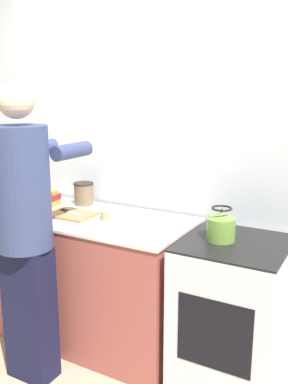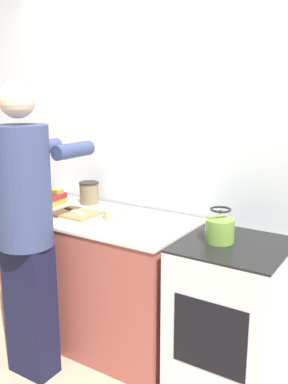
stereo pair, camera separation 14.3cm
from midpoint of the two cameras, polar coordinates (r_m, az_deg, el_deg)
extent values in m
plane|color=tan|center=(2.95, -3.38, -23.28)|extent=(12.00, 12.00, 0.00)
cube|color=silver|center=(3.03, 4.47, 4.59)|extent=(8.00, 0.05, 2.60)
cube|color=#9E4C42|center=(3.12, -4.68, -11.54)|extent=(1.31, 0.67, 0.90)
cube|color=beige|center=(2.96, -4.85, -3.45)|extent=(1.33, 0.70, 0.02)
cube|color=silver|center=(2.67, 13.02, -16.22)|extent=(0.59, 0.62, 0.91)
cube|color=black|center=(2.48, 13.58, -6.88)|extent=(0.59, 0.62, 0.01)
cube|color=black|center=(2.40, 10.51, -18.49)|extent=(0.41, 0.01, 0.40)
cube|color=black|center=(2.83, -13.39, -15.06)|extent=(0.29, 0.18, 0.86)
cylinder|color=navy|center=(2.56, -14.33, 0.64)|extent=(0.33, 0.33, 0.71)
sphere|color=beige|center=(2.50, -15.00, 11.79)|extent=(0.21, 0.21, 0.21)
cylinder|color=navy|center=(2.83, -12.19, 5.85)|extent=(0.09, 0.30, 0.09)
cylinder|color=navy|center=(2.64, -7.87, 5.51)|extent=(0.09, 0.30, 0.09)
cube|color=#A87A4C|center=(3.02, -7.91, -2.82)|extent=(0.33, 0.24, 0.02)
cube|color=silver|center=(2.99, -7.50, -2.72)|extent=(0.14, 0.07, 0.01)
cube|color=black|center=(3.08, -8.67, -2.28)|extent=(0.09, 0.05, 0.01)
cylinder|color=olive|center=(2.47, 11.70, -5.07)|extent=(0.16, 0.16, 0.13)
cone|color=olive|center=(2.45, 11.80, -3.21)|extent=(0.13, 0.13, 0.03)
sphere|color=black|center=(2.44, 11.83, -2.61)|extent=(0.02, 0.02, 0.02)
torus|color=black|center=(2.43, 11.84, -2.30)|extent=(0.12, 0.12, 0.01)
cylinder|color=#C6B789|center=(2.89, -2.33, -2.97)|extent=(0.17, 0.17, 0.06)
cylinder|color=#756047|center=(3.27, -6.10, -0.22)|extent=(0.14, 0.14, 0.16)
cylinder|color=#28231E|center=(3.26, -6.13, 1.22)|extent=(0.15, 0.15, 0.01)
cube|color=olive|center=(3.30, -11.51, -1.36)|extent=(0.19, 0.23, 0.04)
cube|color=maroon|center=(3.30, -11.66, -0.60)|extent=(0.22, 0.24, 0.04)
cube|color=olive|center=(3.28, -11.79, -0.07)|extent=(0.17, 0.24, 0.03)
camera|label=1|loc=(0.07, -88.41, 0.38)|focal=40.00mm
camera|label=2|loc=(0.07, 91.59, -0.38)|focal=40.00mm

